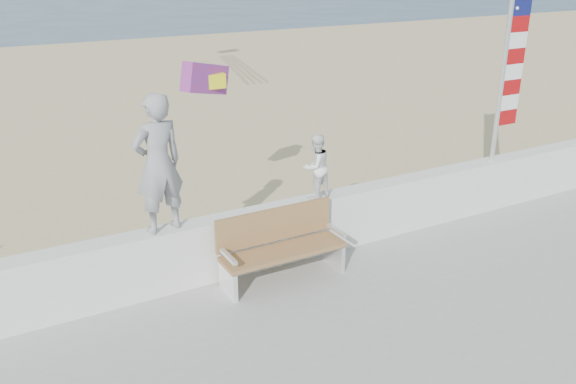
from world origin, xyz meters
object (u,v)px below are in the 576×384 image
object	(u,v)px
child	(316,167)
flag	(511,51)
bench	(280,245)
adult	(158,164)

from	to	relation	value
child	flag	bearing A→B (deg)	166.22
child	bench	xyz separation A→B (m)	(-0.85, -0.45, -0.89)
child	flag	xyz separation A→B (m)	(3.80, -0.00, 1.42)
adult	child	xyz separation A→B (m)	(2.37, 0.00, -0.43)
child	adult	bearing A→B (deg)	-13.77
flag	bench	bearing A→B (deg)	-174.42
bench	flag	bearing A→B (deg)	5.58
adult	child	bearing A→B (deg)	169.33
adult	bench	world-z (taller)	adult
bench	flag	xyz separation A→B (m)	(4.65, 0.45, 2.30)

